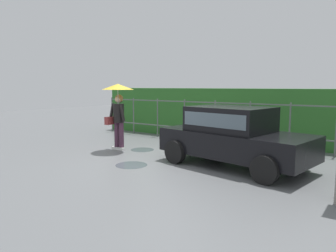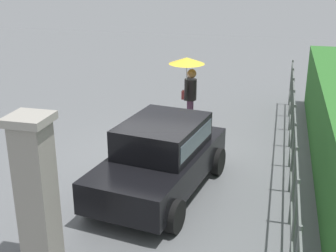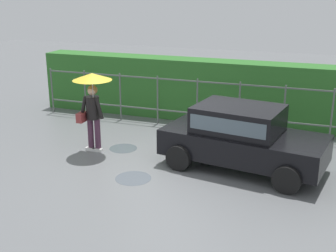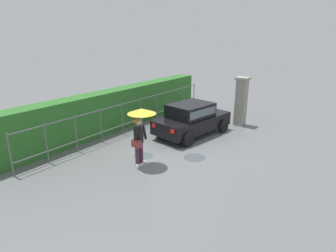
# 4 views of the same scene
# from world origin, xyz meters

# --- Properties ---
(ground_plane) EXTENTS (40.00, 40.00, 0.00)m
(ground_plane) POSITION_xyz_m (0.00, 0.00, 0.00)
(ground_plane) COLOR slate
(car) EXTENTS (3.92, 2.32, 1.48)m
(car) POSITION_xyz_m (1.57, 0.58, 0.80)
(car) COLOR black
(car) RESTS_ON ground
(pedestrian) EXTENTS (0.97, 0.97, 2.06)m
(pedestrian) POSITION_xyz_m (-2.16, 0.36, 1.49)
(pedestrian) COLOR #47283D
(pedestrian) RESTS_ON ground
(fence_section) EXTENTS (11.35, 0.05, 1.50)m
(fence_section) POSITION_xyz_m (0.38, 3.15, 0.83)
(fence_section) COLOR #59605B
(fence_section) RESTS_ON ground
(hedge_row) EXTENTS (12.30, 0.90, 1.90)m
(hedge_row) POSITION_xyz_m (0.38, 4.11, 0.95)
(hedge_row) COLOR #2D6B28
(hedge_row) RESTS_ON ground
(puddle_near) EXTENTS (0.81, 0.81, 0.00)m
(puddle_near) POSITION_xyz_m (-0.53, -0.85, 0.00)
(puddle_near) COLOR #4C545B
(puddle_near) RESTS_ON ground
(puddle_far) EXTENTS (0.73, 0.73, 0.00)m
(puddle_far) POSITION_xyz_m (-1.56, 0.79, 0.00)
(puddle_far) COLOR #4C545B
(puddle_far) RESTS_ON ground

